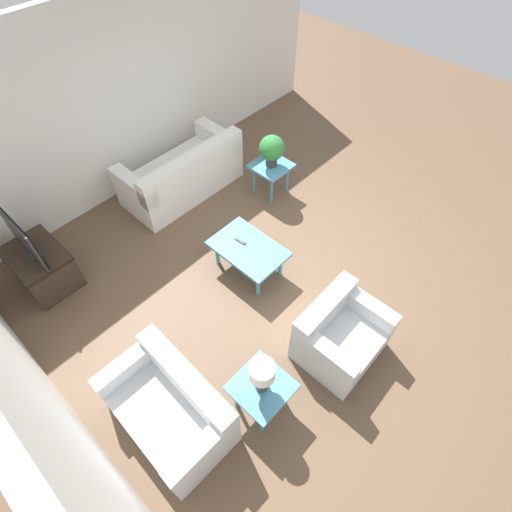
{
  "coord_description": "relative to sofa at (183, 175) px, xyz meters",
  "views": [
    {
      "loc": [
        -1.82,
        2.69,
        4.27
      ],
      "look_at": [
        0.23,
        0.5,
        0.55
      ],
      "focal_mm": 28.0,
      "sensor_mm": 36.0,
      "label": 1
    }
  ],
  "objects": [
    {
      "name": "wall_back",
      "position": [
        -2.26,
        3.11,
        1.03
      ],
      "size": [
        7.2,
        0.12,
        2.7
      ],
      "color": "white",
      "rests_on": "ground_plane"
    },
    {
      "name": "ground_plane",
      "position": [
        -2.26,
        0.05,
        -0.32
      ],
      "size": [
        14.0,
        14.0,
        0.0
      ],
      "primitive_type": "plane",
      "color": "brown"
    },
    {
      "name": "loveseat",
      "position": [
        -2.59,
        2.36,
        -0.02
      ],
      "size": [
        1.29,
        0.8,
        0.75
      ],
      "rotation": [
        0.0,
        0.0,
        3.11
      ],
      "color": "silver",
      "rests_on": "ground_plane"
    },
    {
      "name": "table_lamp",
      "position": [
        -3.14,
        1.66,
        0.48
      ],
      "size": [
        0.24,
        0.24,
        0.44
      ],
      "color": "#333333",
      "rests_on": "side_table_lamp"
    },
    {
      "name": "remote_control",
      "position": [
        -1.65,
        0.43,
        0.12
      ],
      "size": [
        0.16,
        0.05,
        0.02
      ],
      "color": "#4C4C51",
      "rests_on": "coffee_table"
    },
    {
      "name": "coffee_table",
      "position": [
        -1.8,
        0.44,
        0.06
      ],
      "size": [
        0.94,
        0.63,
        0.43
      ],
      "color": "teal",
      "rests_on": "ground_plane"
    },
    {
      "name": "side_table_plant",
      "position": [
        -0.98,
        -0.91,
        0.12
      ],
      "size": [
        0.53,
        0.53,
        0.51
      ],
      "color": "teal",
      "rests_on": "ground_plane"
    },
    {
      "name": "armchair",
      "position": [
        -3.33,
        0.6,
        -0.01
      ],
      "size": [
        0.77,
        0.91,
        0.75
      ],
      "rotation": [
        0.0,
        0.0,
        -1.56
      ],
      "color": "silver",
      "rests_on": "ground_plane"
    },
    {
      "name": "wall_right",
      "position": [
        0.8,
        0.05,
        1.03
      ],
      "size": [
        0.12,
        7.2,
        2.7
      ],
      "color": "white",
      "rests_on": "ground_plane"
    },
    {
      "name": "sofa",
      "position": [
        0.0,
        0.0,
        0.0
      ],
      "size": [
        0.89,
        1.82,
        0.84
      ],
      "rotation": [
        0.0,
        0.0,
        1.56
      ],
      "color": "white",
      "rests_on": "ground_plane"
    },
    {
      "name": "tv_stand_chest",
      "position": [
        -0.03,
        2.35,
        -0.03
      ],
      "size": [
        0.82,
        0.61,
        0.54
      ],
      "color": "#38281E",
      "rests_on": "ground_plane"
    },
    {
      "name": "potted_plant",
      "position": [
        -0.98,
        -0.91,
        0.48
      ],
      "size": [
        0.37,
        0.37,
        0.48
      ],
      "color": "#333338",
      "rests_on": "side_table_plant"
    },
    {
      "name": "television",
      "position": [
        -0.03,
        2.35,
        0.51
      ],
      "size": [
        0.79,
        0.16,
        0.58
      ],
      "color": "#2D2D2D",
      "rests_on": "tv_stand_chest"
    },
    {
      "name": "side_table_lamp",
      "position": [
        -3.14,
        1.66,
        0.12
      ],
      "size": [
        0.53,
        0.53,
        0.51
      ],
      "color": "teal",
      "rests_on": "ground_plane"
    }
  ]
}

